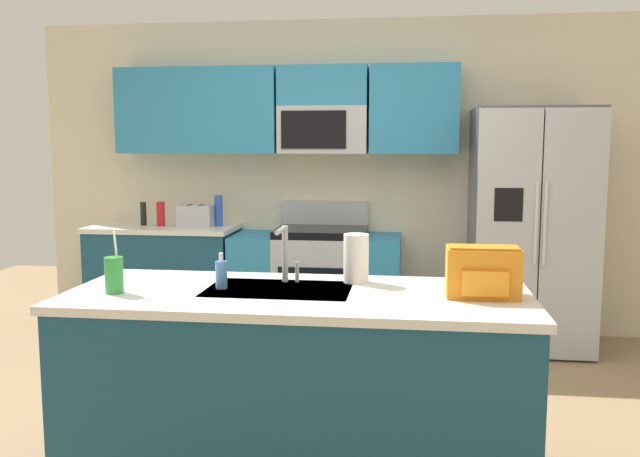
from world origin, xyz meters
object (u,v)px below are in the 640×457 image
(pepper_mill, at_px, (143,214))
(bottle_red, at_px, (161,214))
(refrigerator, at_px, (531,230))
(paper_towel_roll, at_px, (356,258))
(range_oven, at_px, (317,283))
(toaster, at_px, (196,216))
(bottle_blue, at_px, (219,211))
(drink_cup_green, at_px, (114,275))
(backpack, at_px, (483,271))
(sink_faucet, at_px, (285,249))
(soap_dispenser, at_px, (221,274))

(pepper_mill, xyz_separation_m, bottle_red, (0.16, -0.03, 0.00))
(refrigerator, xyz_separation_m, paper_towel_roll, (-1.18, -2.03, 0.09))
(range_oven, relative_size, bottle_red, 6.73)
(toaster, xyz_separation_m, paper_towel_roll, (1.48, -2.05, 0.03))
(range_oven, distance_m, bottle_red, 1.42)
(pepper_mill, xyz_separation_m, bottle_blue, (0.64, 0.04, 0.03))
(drink_cup_green, bearing_deg, backpack, 5.15)
(range_oven, height_order, pepper_mill, range_oven)
(refrigerator, xyz_separation_m, sink_faucet, (-1.53, -2.09, 0.14))
(bottle_red, distance_m, soap_dispenser, 2.58)
(toaster, height_order, drink_cup_green, drink_cup_green)
(toaster, xyz_separation_m, pepper_mill, (-0.47, 0.05, 0.01))
(bottle_blue, distance_m, sink_faucet, 2.41)
(range_oven, height_order, drink_cup_green, drink_cup_green)
(sink_faucet, bearing_deg, toaster, 118.40)
(pepper_mill, relative_size, bottle_red, 0.96)
(pepper_mill, relative_size, bottle_blue, 0.77)
(refrigerator, height_order, paper_towel_roll, refrigerator)
(bottle_red, height_order, bottle_blue, bottle_blue)
(range_oven, xyz_separation_m, paper_towel_roll, (0.49, -2.10, 0.58))
(toaster, bearing_deg, backpack, -47.90)
(pepper_mill, xyz_separation_m, backpack, (2.54, -2.34, 0.02))
(bottle_blue, height_order, sink_faucet, sink_faucet)
(range_oven, bearing_deg, backpack, -65.40)
(backpack, bearing_deg, pepper_mill, 137.33)
(range_oven, bearing_deg, bottle_blue, 177.33)
(drink_cup_green, bearing_deg, bottle_blue, 95.38)
(backpack, bearing_deg, drink_cup_green, -174.85)
(soap_dispenser, height_order, paper_towel_roll, paper_towel_roll)
(refrigerator, distance_m, backpack, 2.35)
(soap_dispenser, distance_m, paper_towel_roll, 0.66)
(toaster, xyz_separation_m, soap_dispenser, (0.86, -2.28, -0.02))
(toaster, bearing_deg, bottle_blue, 28.44)
(toaster, xyz_separation_m, bottle_red, (-0.31, 0.02, 0.01))
(bottle_blue, distance_m, soap_dispenser, 2.47)
(bottle_red, xyz_separation_m, bottle_blue, (0.48, 0.07, 0.03))
(toaster, distance_m, drink_cup_green, 2.47)
(bottle_blue, xyz_separation_m, drink_cup_green, (0.24, -2.53, -0.04))
(bottle_red, distance_m, sink_faucet, 2.58)
(range_oven, distance_m, paper_towel_roll, 2.23)
(bottle_blue, relative_size, backpack, 0.79)
(pepper_mill, bearing_deg, backpack, -42.67)
(range_oven, distance_m, backpack, 2.64)
(sink_faucet, height_order, backpack, sink_faucet)
(drink_cup_green, xyz_separation_m, paper_towel_roll, (1.08, 0.39, 0.03))
(bottle_red, bearing_deg, pepper_mill, 169.85)
(range_oven, relative_size, drink_cup_green, 4.74)
(bottle_blue, height_order, paper_towel_roll, bottle_blue)
(range_oven, height_order, sink_faucet, sink_faucet)
(drink_cup_green, bearing_deg, bottle_red, 106.18)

